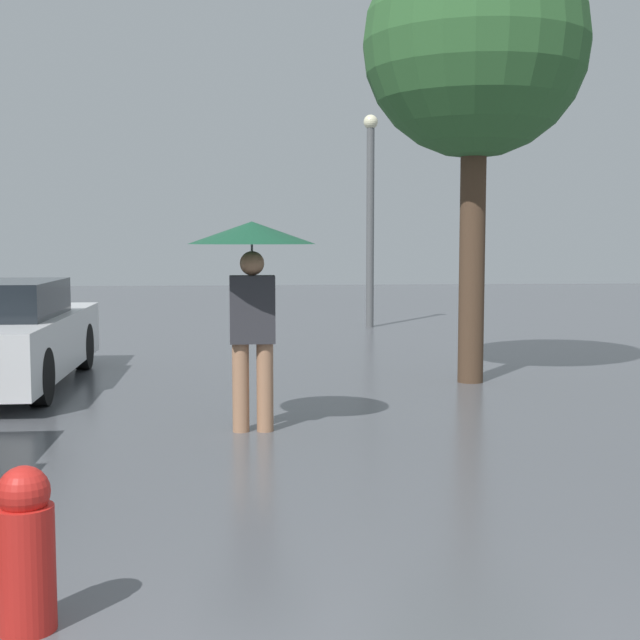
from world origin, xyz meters
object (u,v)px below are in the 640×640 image
pedestrian (252,261)px  tree (475,47)px  street_lamp (370,207)px  fire_hydrant (25,550)px

pedestrian → tree: (2.59, 2.46, 2.36)m
tree → pedestrian: bearing=-136.5°
tree → street_lamp: tree is taller
street_lamp → pedestrian: bearing=-104.8°
tree → fire_hydrant: tree is taller
pedestrian → street_lamp: (2.39, 9.04, 0.79)m
pedestrian → fire_hydrant: size_ratio=2.54×
pedestrian → tree: bearing=43.5°
tree → street_lamp: (-0.20, 6.58, -1.57)m
pedestrian → street_lamp: size_ratio=0.46×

